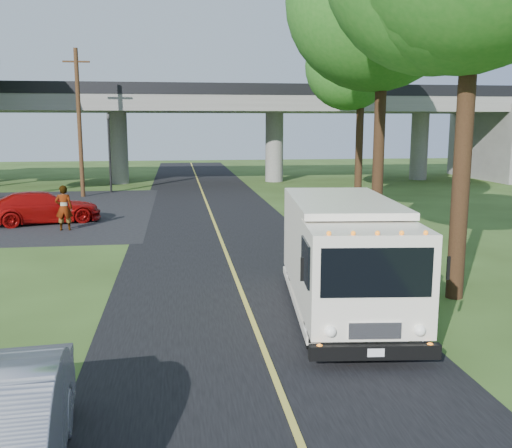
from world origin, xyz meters
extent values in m
plane|color=#33491A|center=(0.00, 0.00, 0.00)|extent=(120.00, 120.00, 0.00)
cube|color=black|center=(0.00, 10.00, 0.01)|extent=(7.00, 90.00, 0.02)
cube|color=gold|center=(0.00, 10.00, 0.03)|extent=(0.12, 90.00, 0.01)
cube|color=slate|center=(0.00, 32.00, 6.00)|extent=(50.00, 9.00, 1.20)
cube|color=black|center=(0.00, 27.60, 6.90)|extent=(50.00, 0.25, 0.80)
cube|color=black|center=(0.00, 36.40, 6.90)|extent=(50.00, 0.25, 0.80)
cube|color=slate|center=(25.00, 32.00, 3.00)|extent=(4.00, 10.00, 6.00)
cylinder|color=slate|center=(-6.00, 32.00, 2.70)|extent=(1.40, 1.40, 5.40)
cylinder|color=slate|center=(6.00, 32.00, 2.70)|extent=(1.40, 1.40, 5.40)
cylinder|color=slate|center=(18.00, 32.00, 2.70)|extent=(1.40, 1.40, 5.40)
cylinder|color=black|center=(-6.00, 26.00, 2.60)|extent=(0.14, 0.14, 5.20)
imported|color=black|center=(-6.00, 26.00, 4.60)|extent=(0.18, 0.22, 1.10)
cylinder|color=#472D19|center=(-7.50, 24.00, 4.50)|extent=(0.26, 0.26, 9.00)
cube|color=#472D19|center=(-7.50, 24.00, 8.20)|extent=(1.60, 0.10, 0.10)
cylinder|color=#382314|center=(5.50, 1.00, 3.50)|extent=(0.44, 0.44, 7.00)
cylinder|color=#382314|center=(6.20, 9.00, 3.85)|extent=(0.44, 0.44, 7.70)
cylinder|color=#382314|center=(9.00, 20.00, 3.32)|extent=(0.44, 0.44, 6.65)
sphere|color=#205F19|center=(9.00, 20.00, 8.20)|extent=(5.58, 5.58, 5.58)
sphere|color=#205F19|center=(9.50, 19.60, 8.50)|extent=(4.96, 4.96, 4.96)
cube|color=silver|center=(2.29, 0.89, 1.63)|extent=(2.77, 4.51, 2.19)
cube|color=silver|center=(1.98, -2.12, 1.53)|extent=(2.51, 1.99, 2.00)
cube|color=black|center=(1.89, -2.97, 1.85)|extent=(2.04, 0.29, 0.93)
cube|color=black|center=(1.88, -3.07, 0.37)|extent=(2.44, 0.43, 0.27)
cube|color=silver|center=(2.25, 0.50, 0.29)|extent=(2.91, 5.86, 0.18)
cylinder|color=black|center=(1.01, -1.82, 0.44)|extent=(0.36, 0.90, 0.88)
cylinder|color=black|center=(2.99, -2.03, 0.44)|extent=(0.36, 0.90, 0.88)
cylinder|color=black|center=(1.43, 2.25, 0.44)|extent=(0.36, 0.90, 0.88)
cylinder|color=black|center=(3.41, 2.04, 0.44)|extent=(0.36, 0.90, 0.88)
imported|color=#960A09|center=(-7.76, 14.36, 0.73)|extent=(5.44, 3.49, 1.47)
imported|color=gray|center=(-6.45, 12.28, 0.98)|extent=(0.73, 0.49, 1.96)
camera|label=1|loc=(-1.65, -12.58, 4.50)|focal=40.00mm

